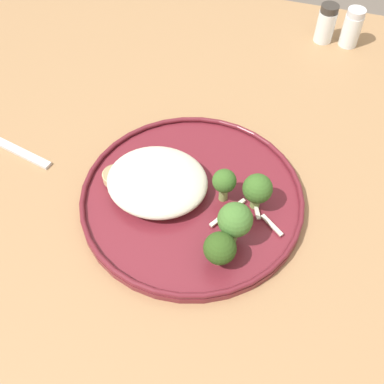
% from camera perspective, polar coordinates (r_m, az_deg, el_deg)
% --- Properties ---
extents(ground, '(6.00, 6.00, 0.00)m').
position_cam_1_polar(ground, '(1.30, 2.07, -20.70)').
color(ground, '#665B51').
extents(wooden_dining_table, '(1.40, 1.00, 0.74)m').
position_cam_1_polar(wooden_dining_table, '(0.69, 3.63, -4.42)').
color(wooden_dining_table, '#9E754C').
rests_on(wooden_dining_table, ground).
extents(dinner_plate, '(0.29, 0.29, 0.02)m').
position_cam_1_polar(dinner_plate, '(0.61, -0.00, -0.66)').
color(dinner_plate, maroon).
rests_on(dinner_plate, wooden_dining_table).
extents(noodle_bed, '(0.13, 0.12, 0.03)m').
position_cam_1_polar(noodle_bed, '(0.61, -4.22, 1.31)').
color(noodle_bed, beige).
rests_on(noodle_bed, dinner_plate).
extents(seared_scallop_half_hidden, '(0.03, 0.03, 0.01)m').
position_cam_1_polar(seared_scallop_half_hidden, '(0.61, -4.42, 1.00)').
color(seared_scallop_half_hidden, '#E5C689').
rests_on(seared_scallop_half_hidden, dinner_plate).
extents(seared_scallop_left_edge, '(0.03, 0.03, 0.01)m').
position_cam_1_polar(seared_scallop_left_edge, '(0.61, -2.14, 0.51)').
color(seared_scallop_left_edge, beige).
rests_on(seared_scallop_left_edge, dinner_plate).
extents(seared_scallop_right_edge, '(0.03, 0.03, 0.01)m').
position_cam_1_polar(seared_scallop_right_edge, '(0.63, -9.27, 1.87)').
color(seared_scallop_right_edge, '#E5C689').
rests_on(seared_scallop_right_edge, dinner_plate).
extents(seared_scallop_center_golden, '(0.03, 0.03, 0.02)m').
position_cam_1_polar(seared_scallop_center_golden, '(0.63, -1.89, 2.50)').
color(seared_scallop_center_golden, beige).
rests_on(seared_scallop_center_golden, dinner_plate).
extents(seared_scallop_on_noodles, '(0.03, 0.03, 0.02)m').
position_cam_1_polar(seared_scallop_on_noodles, '(0.63, -7.41, 2.85)').
color(seared_scallop_on_noodles, '#DBB77A').
rests_on(seared_scallop_on_noodles, dinner_plate).
extents(broccoli_floret_split_head, '(0.03, 0.03, 0.05)m').
position_cam_1_polar(broccoli_floret_split_head, '(0.59, 4.18, 1.14)').
color(broccoli_floret_split_head, '#89A356').
rests_on(broccoli_floret_split_head, dinner_plate).
extents(broccoli_floret_near_rim, '(0.04, 0.04, 0.06)m').
position_cam_1_polar(broccoli_floret_near_rim, '(0.54, 5.23, -3.41)').
color(broccoli_floret_near_rim, '#7A994C').
rests_on(broccoli_floret_near_rim, dinner_plate).
extents(broccoli_floret_small_sprig, '(0.04, 0.04, 0.05)m').
position_cam_1_polar(broccoli_floret_small_sprig, '(0.54, 3.39, -6.83)').
color(broccoli_floret_small_sprig, '#7A994C').
rests_on(broccoli_floret_small_sprig, dinner_plate).
extents(broccoli_floret_front_edge, '(0.04, 0.04, 0.05)m').
position_cam_1_polar(broccoli_floret_front_edge, '(0.58, 7.91, 0.32)').
color(broccoli_floret_front_edge, '#7A994C').
rests_on(broccoli_floret_front_edge, dinner_plate).
extents(onion_sliver_long_sliver, '(0.02, 0.04, 0.00)m').
position_cam_1_polar(onion_sliver_long_sliver, '(0.60, 7.73, -1.84)').
color(onion_sliver_long_sliver, silver).
rests_on(onion_sliver_long_sliver, dinner_plate).
extents(onion_sliver_pale_crescent, '(0.04, 0.05, 0.00)m').
position_cam_1_polar(onion_sliver_pale_crescent, '(0.59, 4.33, -2.48)').
color(onion_sliver_pale_crescent, silver).
rests_on(onion_sliver_pale_crescent, dinner_plate).
extents(onion_sliver_curled_piece, '(0.03, 0.03, 0.00)m').
position_cam_1_polar(onion_sliver_curled_piece, '(0.59, 9.63, -3.97)').
color(onion_sliver_curled_piece, silver).
rests_on(onion_sliver_curled_piece, dinner_plate).
extents(salt_shaker, '(0.03, 0.03, 0.07)m').
position_cam_1_polar(salt_shaker, '(0.90, 18.75, 18.26)').
color(salt_shaker, white).
rests_on(salt_shaker, wooden_dining_table).
extents(pepper_shaker, '(0.03, 0.03, 0.07)m').
position_cam_1_polar(pepper_shaker, '(0.90, 15.88, 18.98)').
color(pepper_shaker, white).
rests_on(pepper_shaker, wooden_dining_table).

